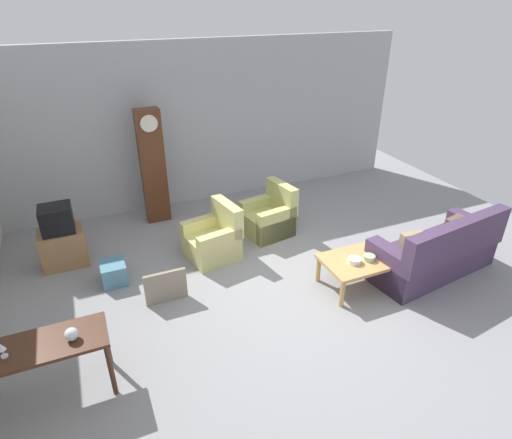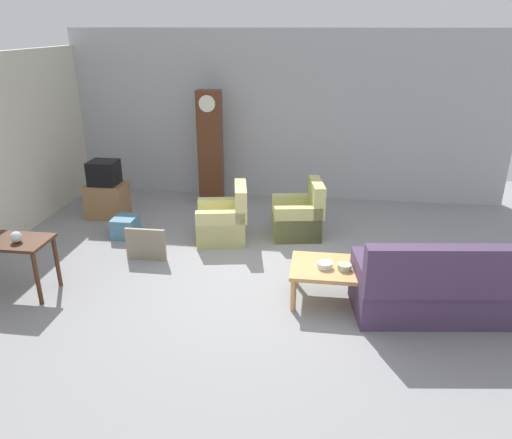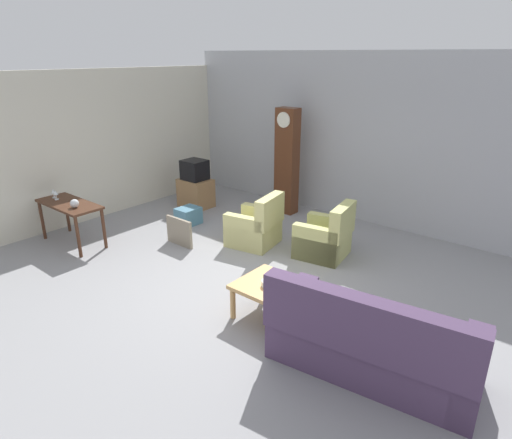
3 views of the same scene
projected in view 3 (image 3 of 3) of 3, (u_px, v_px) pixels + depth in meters
The scene contains 20 objects.
ground_plane at pixel (242, 285), 6.33m from camera, with size 10.40×10.40×0.00m, color gray.
garage_door_wall at pixel (365, 140), 8.36m from camera, with size 8.40×0.16×3.20m, color #ADAFB5.
pegboard_wall_left at pixel (94, 146), 8.60m from camera, with size 0.12×6.40×2.88m, color beige.
couch_floral at pixel (371, 345), 4.47m from camera, with size 2.20×1.14×1.04m.
armchair_olive_near at pixel (256, 228), 7.60m from camera, with size 0.91×0.89×0.92m.
armchair_olive_far at pixel (325, 239), 7.15m from camera, with size 0.91×0.88×0.92m.
coffee_table_wood at pixel (276, 291), 5.40m from camera, with size 0.96×0.76×0.47m.
console_table_dark at pixel (70, 209), 7.52m from camera, with size 1.30×0.56×0.75m.
grandfather_clock at pixel (287, 162), 8.90m from camera, with size 0.44×0.30×2.15m.
tv_stand_cabinet at pixel (196, 193), 9.50m from camera, with size 0.68×0.52×0.61m, color #997047.
tv_crt at pixel (195, 170), 9.31m from camera, with size 0.48×0.44×0.42m, color black.
framed_picture_leaning at pixel (179, 232), 7.59m from camera, with size 0.60×0.05×0.49m, color gray.
storage_box_blue at pixel (188, 216), 8.56m from camera, with size 0.36×0.43×0.33m, color teal.
glass_dome_cloche at pixel (75, 203), 7.24m from camera, with size 0.14×0.14×0.14m, color silver.
cup_white_porcelain at pixel (296, 294), 5.11m from camera, with size 0.07×0.07×0.07m, color white.
cup_blue_rimmed at pixel (308, 286), 5.27m from camera, with size 0.08×0.08×0.10m, color silver.
bowl_white_stacked at pixel (269, 283), 5.36m from camera, with size 0.19×0.19×0.07m, color white.
bowl_shallow_green at pixel (284, 290), 5.21m from camera, with size 0.17×0.17×0.07m, color #B2C69E.
wine_glass_tall at pixel (53, 192), 7.70m from camera, with size 0.07×0.07×0.17m.
wine_glass_mid at pixel (56, 194), 7.61m from camera, with size 0.08×0.08×0.17m.
Camera 3 is at (3.70, -4.18, 3.14)m, focal length 30.74 mm.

